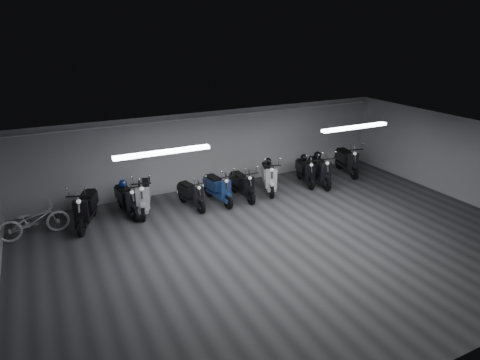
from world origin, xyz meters
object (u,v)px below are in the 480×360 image
helmet_2 (123,184)px  scooter_6 (269,172)px  scooter_7 (306,167)px  bicycle (33,217)px  scooter_1 (127,195)px  scooter_8 (320,166)px  helmet_1 (268,161)px  scooter_3 (191,190)px  scooter_4 (218,184)px  scooter_9 (347,156)px  scooter_5 (242,180)px  helmet_0 (318,155)px  scooter_2 (144,190)px  scooter_0 (85,202)px  helmet_3 (304,158)px

helmet_2 → scooter_6: bearing=-5.7°
scooter_7 → bicycle: size_ratio=0.97×
scooter_1 → scooter_8: 7.07m
scooter_7 → helmet_1: scooter_7 is taller
scooter_3 → helmet_1: size_ratio=6.36×
scooter_1 → helmet_1: scooter_1 is taller
scooter_4 → scooter_3: bearing=172.6°
scooter_1 → scooter_9: bearing=-8.0°
scooter_5 → scooter_6: (1.16, 0.18, 0.07)m
scooter_5 → bicycle: size_ratio=0.96×
scooter_3 → scooter_9: size_ratio=0.84×
scooter_9 → scooter_4: bearing=-162.7°
scooter_5 → helmet_0: 3.30m
scooter_2 → helmet_2: 0.68m
bicycle → helmet_1: bicycle is taller
scooter_8 → helmet_0: 0.42m
scooter_6 → scooter_1: bearing=-161.7°
scooter_0 → scooter_4: (4.20, -0.15, -0.06)m
scooter_3 → scooter_4: scooter_4 is taller
scooter_4 → helmet_0: bearing=-6.0°
scooter_6 → helmet_2: size_ratio=7.83×
scooter_1 → helmet_3: 6.66m
scooter_0 → helmet_2: size_ratio=7.99×
scooter_3 → helmet_1: 3.16m
scooter_9 → scooter_8: bearing=-150.7°
scooter_6 → helmet_1: bearing=90.0°
scooter_5 → bicycle: bearing=176.8°
scooter_6 → bicycle: (-7.67, -0.06, -0.13)m
helmet_3 → helmet_2: bearing=177.9°
scooter_7 → helmet_3: (0.06, 0.24, 0.29)m
scooter_8 → scooter_3: bearing=-168.9°
scooter_0 → scooter_1: scooter_0 is taller
scooter_0 → scooter_8: scooter_0 is taller
scooter_3 → scooter_7: bearing=-9.7°
scooter_0 → helmet_3: scooter_0 is taller
scooter_5 → scooter_8: bearing=-3.2°
scooter_1 → scooter_3: (1.99, -0.41, -0.06)m
scooter_8 → helmet_1: bearing=177.7°
scooter_2 → scooter_8: (6.52, -0.45, -0.01)m
scooter_7 → helmet_3: scooter_7 is taller
scooter_5 → scooter_1: bearing=171.5°
scooter_6 → scooter_7: (1.60, 0.02, -0.06)m
scooter_2 → scooter_9: size_ratio=1.01×
scooter_0 → scooter_5: (5.10, -0.18, -0.08)m
scooter_5 → bicycle: 6.52m
scooter_2 → bicycle: scooter_2 is taller
scooter_2 → scooter_5: size_ratio=1.12×
bicycle → helmet_0: bearing=-95.8°
scooter_2 → helmet_1: 4.57m
scooter_4 → scooter_6: 2.06m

